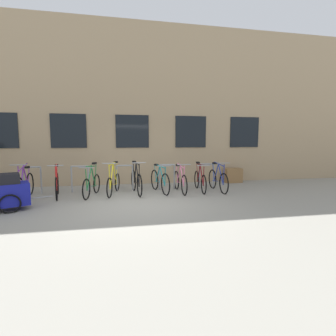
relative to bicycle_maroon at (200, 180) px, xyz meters
The scene contains 14 objects.
ground_plane 2.67m from the bicycle_maroon, 148.16° to the right, with size 42.00×42.00×0.00m, color gray.
storefront_building 5.80m from the bicycle_maroon, 116.29° to the left, with size 28.00×5.54×6.36m.
bike_rack 2.64m from the bicycle_maroon, 168.97° to the left, with size 6.59×0.05×0.91m.
bicycle_maroon is the anchor object (origin of this frame).
bicycle_purple 5.57m from the bicycle_maroon, behind, with size 0.44×1.74×1.09m.
bicycle_yellow 2.95m from the bicycle_maroon, behind, with size 0.50×1.70×1.08m.
bicycle_green 3.63m from the bicycle_maroon, behind, with size 0.49×1.61×1.06m.
bicycle_pink 0.73m from the bicycle_maroon, behind, with size 0.44×1.72×1.01m.
bicycle_teal 1.42m from the bicycle_maroon, behind, with size 0.53×1.75×0.97m.
bicycle_red 4.67m from the bicycle_maroon, behind, with size 0.51×1.69×1.05m.
bicycle_black 2.21m from the bicycle_maroon, behind, with size 0.44×1.77×1.09m.
bicycle_blue 0.62m from the bicycle_maroon, 11.22° to the right, with size 0.44×1.74×1.05m.
bike_trailer 5.68m from the bicycle_maroon, 164.69° to the right, with size 1.45×0.92×0.94m.
planter_box 2.41m from the bicycle_maroon, 37.18° to the left, with size 0.70×0.44×0.60m, color olive.
Camera 1 is at (-0.37, -6.71, 1.71)m, focal length 26.13 mm.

